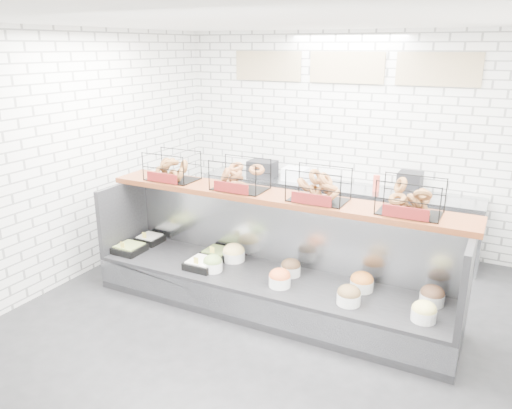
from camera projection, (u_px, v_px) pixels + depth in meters
The scene contains 5 objects.
ground at pixel (255, 321), 5.29m from camera, with size 5.50×5.50×0.00m, color black.
room_shell at pixel (282, 119), 5.17m from camera, with size 5.02×5.51×3.01m.
display_case at pixel (270, 280), 5.48m from camera, with size 4.00×0.90×1.20m.
bagel_shelf at pixel (278, 184), 5.30m from camera, with size 4.10×0.50×0.40m.
prep_counter at pixel (332, 214), 7.20m from camera, with size 4.00×0.60×1.20m.
Camera 1 is at (2.14, -4.14, 2.78)m, focal length 35.00 mm.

